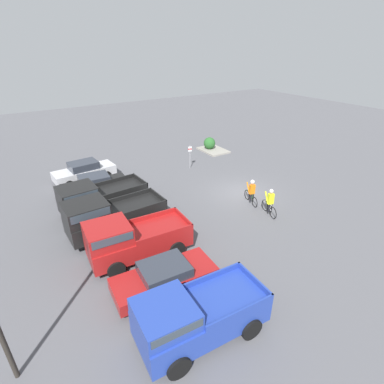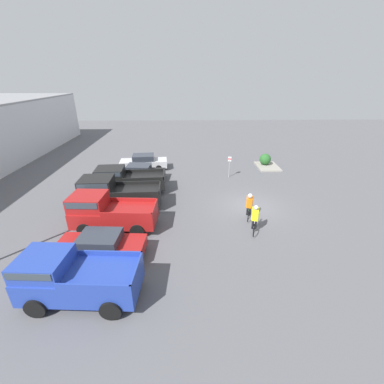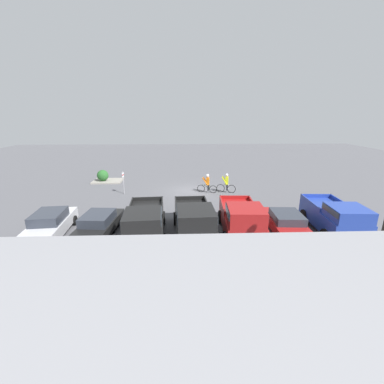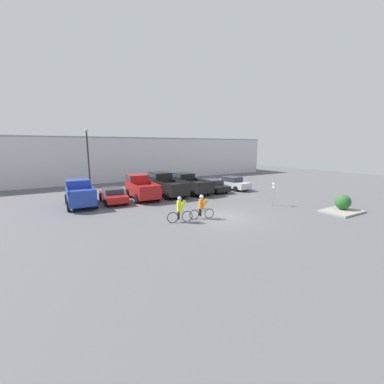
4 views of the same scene
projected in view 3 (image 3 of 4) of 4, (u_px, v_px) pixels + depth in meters
name	position (u px, v px, depth m)	size (l,w,h in m)	color
ground_plane	(191.00, 191.00, 24.21)	(80.00, 80.00, 0.00)	#56565B
pickup_truck_0	(335.00, 217.00, 15.10)	(2.52, 4.95, 2.15)	#233D9E
sedan_0	(286.00, 223.00, 15.37)	(2.22, 4.68, 1.32)	maroon
pickup_truck_1	(241.00, 219.00, 14.77)	(2.49, 5.20, 2.25)	maroon
pickup_truck_2	(194.00, 221.00, 14.42)	(2.45, 5.60, 2.31)	black
pickup_truck_3	(145.00, 222.00, 14.55)	(2.58, 5.53, 2.09)	black
sedan_1	(98.00, 224.00, 15.16)	(2.19, 4.72, 1.36)	black
sedan_2	(50.00, 224.00, 15.04)	(2.24, 4.83, 1.50)	silver
cyclist_0	(207.00, 183.00, 23.50)	(1.80, 0.61, 1.76)	black
cyclist_1	(226.00, 183.00, 23.51)	(1.73, 0.58, 1.81)	black
fire_lane_sign	(123.00, 180.00, 22.98)	(0.11, 0.29, 2.09)	#9E9EA3
curb_island	(108.00, 181.00, 27.55)	(3.02, 2.18, 0.15)	gray
shrub	(103.00, 175.00, 27.16)	(1.17, 1.17, 1.17)	#286028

